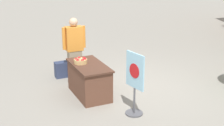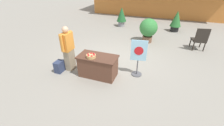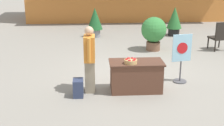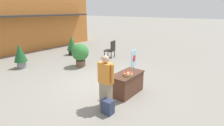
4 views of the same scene
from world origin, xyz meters
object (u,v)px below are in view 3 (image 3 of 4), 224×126
object	(u,v)px
person_visitor	(90,59)
potted_plant_far_right	(154,31)
poster_board	(181,57)
potted_plant_near_left	(95,21)
apple_basket	(131,61)
display_table	(136,76)
potted_plant_far_left	(174,20)
patio_chair	(220,35)
backpack	(78,88)

from	to	relation	value
person_visitor	potted_plant_far_right	xyz separation A→B (m)	(2.28, 3.64, -0.13)
person_visitor	poster_board	distance (m)	2.44
potted_plant_near_left	poster_board	bearing A→B (deg)	-67.95
potted_plant_near_left	apple_basket	bearing A→B (deg)	-82.75
display_table	person_visitor	size ratio (longest dim) A/B	0.81
apple_basket	potted_plant_far_right	distance (m)	4.03
potted_plant_far_left	potted_plant_near_left	size ratio (longest dim) A/B	0.99
patio_chair	potted_plant_far_left	world-z (taller)	potted_plant_far_left
backpack	patio_chair	size ratio (longest dim) A/B	0.40
display_table	potted_plant_near_left	xyz separation A→B (m)	(-0.92, 5.88, 0.33)
display_table	poster_board	world-z (taller)	poster_board
person_visitor	patio_chair	xyz separation A→B (m)	(4.65, 3.44, -0.26)
display_table	apple_basket	xyz separation A→B (m)	(-0.16, -0.14, 0.43)
display_table	patio_chair	bearing A→B (deg)	44.59
display_table	backpack	xyz separation A→B (m)	(-1.42, -0.26, -0.17)
backpack	potted_plant_far_right	distance (m)	4.72
potted_plant_far_left	apple_basket	bearing A→B (deg)	-113.51
apple_basket	person_visitor	bearing A→B (deg)	170.04
backpack	poster_board	distance (m)	2.82
display_table	backpack	world-z (taller)	display_table
display_table	backpack	distance (m)	1.45
potted_plant_far_right	potted_plant_far_left	bearing A→B (deg)	59.54
apple_basket	potted_plant_far_right	xyz separation A→B (m)	(1.30, 3.81, -0.11)
display_table	apple_basket	bearing A→B (deg)	-138.20
apple_basket	patio_chair	distance (m)	5.16
poster_board	potted_plant_near_left	distance (m)	5.80
potted_plant_far_right	backpack	bearing A→B (deg)	-123.12
display_table	potted_plant_far_left	size ratio (longest dim) A/B	1.06
backpack	poster_board	bearing A→B (deg)	15.88
backpack	potted_plant_near_left	distance (m)	6.18
backpack	person_visitor	bearing A→B (deg)	46.17
apple_basket	person_visitor	world-z (taller)	person_visitor
poster_board	person_visitor	bearing A→B (deg)	-89.27
display_table	patio_chair	world-z (taller)	patio_chair
patio_chair	display_table	bearing A→B (deg)	123.57
patio_chair	potted_plant_far_right	size ratio (longest dim) A/B	0.87
backpack	display_table	bearing A→B (deg)	10.55
backpack	potted_plant_near_left	xyz separation A→B (m)	(0.50, 6.14, 0.50)
apple_basket	patio_chair	size ratio (longest dim) A/B	0.29
person_visitor	backpack	xyz separation A→B (m)	(-0.28, -0.30, -0.62)
patio_chair	potted_plant_far_left	distance (m)	2.71
potted_plant_far_right	potted_plant_near_left	bearing A→B (deg)	133.15
display_table	apple_basket	distance (m)	0.48
poster_board	potted_plant_far_right	distance (m)	3.17
potted_plant_far_left	potted_plant_near_left	bearing A→B (deg)	-178.33
backpack	patio_chair	xyz separation A→B (m)	(4.94, 3.73, 0.36)
potted_plant_far_left	backpack	bearing A→B (deg)	-122.15
apple_basket	backpack	size ratio (longest dim) A/B	0.72
potted_plant_far_left	poster_board	bearing A→B (deg)	-102.82
potted_plant_far_left	potted_plant_near_left	distance (m)	3.43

